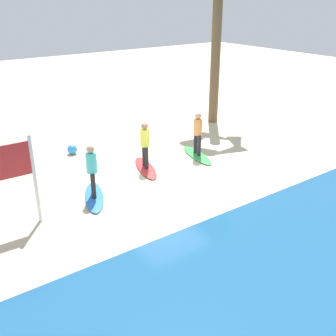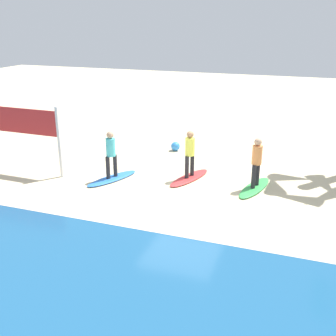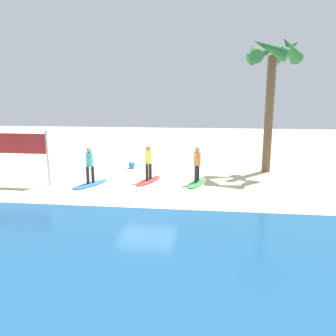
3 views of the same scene
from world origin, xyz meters
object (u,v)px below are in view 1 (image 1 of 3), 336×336
(surfer_green, at_px, (198,131))
(surfboard_blue, at_px, (94,197))
(surfboard_green, at_px, (197,155))
(surfboard_red, at_px, (146,168))
(surfer_red, at_px, (145,142))
(surfer_blue, at_px, (92,167))
(beach_ball, at_px, (72,149))

(surfer_green, distance_m, surfboard_blue, 4.97)
(surfboard_green, xyz_separation_m, surfboard_blue, (4.80, 0.83, 0.00))
(surfboard_red, xyz_separation_m, surfer_red, (0.00, -0.00, 0.99))
(surfer_red, xyz_separation_m, surfboard_blue, (2.52, 0.96, -0.99))
(surfer_blue, height_order, beach_ball, surfer_blue)
(surfboard_red, xyz_separation_m, surfboard_blue, (2.52, 0.96, 0.00))
(surfboard_red, relative_size, beach_ball, 5.51)
(surfboard_green, bearing_deg, surfer_green, 0.00)
(surfer_red, height_order, surfboard_blue, surfer_red)
(surfboard_green, xyz_separation_m, surfboard_red, (2.28, -0.13, 0.00))
(surfboard_green, height_order, surfboard_blue, same)
(surfer_blue, bearing_deg, surfer_green, -170.14)
(surfboard_red, relative_size, surfer_red, 1.28)
(surfer_red, bearing_deg, surfboard_blue, 20.96)
(surfboard_green, distance_m, surfer_blue, 4.97)
(beach_ball, bearing_deg, surfboard_green, 141.12)
(surfer_green, height_order, surfer_red, same)
(beach_ball, bearing_deg, surfboard_blue, 75.39)
(surfboard_green, relative_size, surfer_blue, 1.28)
(surfboard_green, bearing_deg, surfboard_blue, -66.13)
(surfer_red, bearing_deg, beach_ball, -62.78)
(surfer_green, relative_size, surfboard_red, 0.78)
(surfboard_green, height_order, surfboard_red, same)
(surfer_red, bearing_deg, surfer_blue, 20.96)
(surfboard_green, height_order, surfer_blue, surfer_blue)
(surfboard_red, bearing_deg, surfboard_green, 105.16)
(surfboard_green, height_order, surfer_green, surfer_green)
(surfer_green, height_order, surfer_blue, same)
(surfboard_red, bearing_deg, surfboard_blue, -50.63)
(surfer_green, xyz_separation_m, surfboard_blue, (4.80, 0.83, -0.99))
(surfboard_green, distance_m, surfboard_blue, 4.87)
(surfboard_blue, relative_size, surfer_blue, 1.28)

